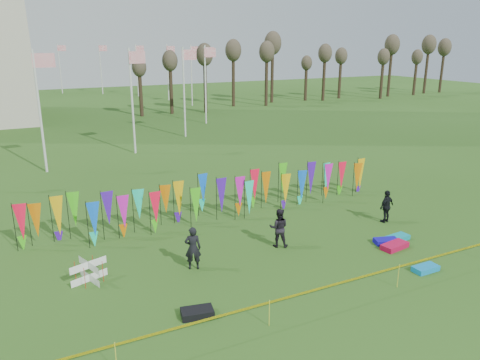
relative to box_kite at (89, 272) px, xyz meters
name	(u,v)px	position (x,y,z in m)	size (l,w,h in m)	color
ground	(306,292)	(6.69, -4.19, -0.41)	(160.00, 160.00, 0.00)	#264B15
banner_row	(221,195)	(6.97, 3.74, 0.80)	(18.64, 0.64, 2.09)	black
caution_tape_near	(321,289)	(6.47, -5.35, 0.37)	(26.00, 0.02, 0.90)	#E6DD04
tree_line	(321,58)	(38.69, 39.81, 5.76)	(53.92, 1.92, 7.84)	#36281B
box_kite	(89,272)	(0.00, 0.00, 0.00)	(0.74, 0.74, 0.82)	red
person_left	(193,248)	(3.79, -0.73, 0.46)	(0.63, 0.46, 1.73)	black
person_mid	(279,228)	(7.82, -0.43, 0.44)	(0.83, 0.51, 1.71)	black
person_right	(387,206)	(13.95, -0.34, 0.40)	(0.95, 0.54, 1.62)	black
kite_bag_turquoise	(425,268)	(11.73, -4.90, -0.31)	(1.03, 0.51, 0.21)	#0D87D1
kite_bag_blue	(386,241)	(12.18, -2.29, -0.30)	(1.02, 0.53, 0.21)	#140BB5
kite_bag_red	(395,246)	(12.14, -2.84, -0.29)	(1.25, 0.57, 0.23)	#BC0C3A
kite_bag_black	(197,313)	(2.72, -3.86, -0.29)	(1.03, 0.60, 0.24)	black
kite_bag_teal	(397,238)	(12.88, -2.24, -0.30)	(1.10, 0.53, 0.21)	#0C92A8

